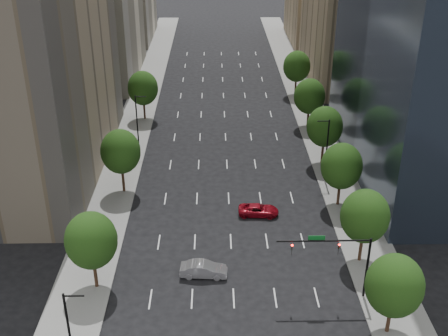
{
  "coord_description": "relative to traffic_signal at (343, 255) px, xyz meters",
  "views": [
    {
      "loc": [
        -1.76,
        -14.31,
        37.19
      ],
      "look_at": [
        -0.73,
        43.05,
        8.0
      ],
      "focal_mm": 45.22,
      "sensor_mm": 36.0,
      "label": 1
    }
  ],
  "objects": [
    {
      "name": "car_red_far",
      "position": [
        -6.91,
        15.78,
        -4.48
      ],
      "size": [
        5.15,
        2.64,
        1.39
      ],
      "primitive_type": "imported",
      "rotation": [
        0.0,
        0.0,
        1.5
      ],
      "color": "maroon",
      "rests_on": "ground"
    },
    {
      "name": "tree_right_4",
      "position": [
        3.47,
        44.0,
        0.29
      ],
      "size": [
        5.2,
        5.2,
        8.46
      ],
      "color": "#382316",
      "rests_on": "ground"
    },
    {
      "name": "filler_left",
      "position": [
        -35.53,
        106.0,
        3.83
      ],
      "size": [
        14.0,
        26.0,
        18.0
      ],
      "primitive_type": "cube",
      "color": "beige",
      "rests_on": "ground"
    },
    {
      "name": "streetlight_ls",
      "position": [
        -23.96,
        -10.0,
        -0.33
      ],
      "size": [
        1.7,
        0.2,
        9.0
      ],
      "color": "black",
      "rests_on": "ground"
    },
    {
      "name": "tree_left_0",
      "position": [
        -24.53,
        2.0,
        0.58
      ],
      "size": [
        5.2,
        5.2,
        8.75
      ],
      "color": "#382316",
      "rests_on": "ground"
    },
    {
      "name": "sidewalk_left",
      "position": [
        -26.03,
        30.0,
        -5.1
      ],
      "size": [
        6.0,
        200.0,
        0.15
      ],
      "primitive_type": "cube",
      "color": "slate",
      "rests_on": "ground"
    },
    {
      "name": "tree_right_1",
      "position": [
        3.47,
        6.0,
        0.58
      ],
      "size": [
        5.2,
        5.2,
        8.75
      ],
      "color": "#382316",
      "rests_on": "ground"
    },
    {
      "name": "car_silver",
      "position": [
        -13.57,
        3.67,
        -4.35
      ],
      "size": [
        5.07,
        2.05,
        1.64
      ],
      "primitive_type": "imported",
      "rotation": [
        0.0,
        0.0,
        1.51
      ],
      "color": "gray",
      "rests_on": "ground"
    },
    {
      "name": "sidewalk_right",
      "position": [
        4.97,
        30.0,
        -5.1
      ],
      "size": [
        6.0,
        200.0,
        0.15
      ],
      "primitive_type": "cube",
      "color": "slate",
      "rests_on": "ground"
    },
    {
      "name": "tree_right_2",
      "position": [
        3.47,
        18.0,
        0.43
      ],
      "size": [
        5.2,
        5.2,
        8.61
      ],
      "color": "#382316",
      "rests_on": "ground"
    },
    {
      "name": "streetlight_rn",
      "position": [
        2.91,
        25.0,
        -0.33
      ],
      "size": [
        1.7,
        0.2,
        9.0
      ],
      "color": "black",
      "rests_on": "ground"
    },
    {
      "name": "tree_left_2",
      "position": [
        -24.53,
        48.0,
        0.5
      ],
      "size": [
        5.2,
        5.2,
        8.68
      ],
      "color": "#382316",
      "rests_on": "ground"
    },
    {
      "name": "streetlight_ln",
      "position": [
        -23.96,
        35.0,
        -0.33
      ],
      "size": [
        1.7,
        0.2,
        9.0
      ],
      "color": "black",
      "rests_on": "ground"
    },
    {
      "name": "tree_right_0",
      "position": [
        3.47,
        -5.0,
        0.22
      ],
      "size": [
        5.2,
        5.2,
        8.39
      ],
      "color": "#382316",
      "rests_on": "ground"
    },
    {
      "name": "traffic_signal",
      "position": [
        0.0,
        0.0,
        0.0
      ],
      "size": [
        9.12,
        0.4,
        7.38
      ],
      "color": "black",
      "rests_on": "ground"
    },
    {
      "name": "tree_right_5",
      "position": [
        3.47,
        60.0,
        0.58
      ],
      "size": [
        5.2,
        5.2,
        8.75
      ],
      "color": "#382316",
      "rests_on": "ground"
    },
    {
      "name": "tree_right_3",
      "position": [
        3.47,
        30.0,
        0.72
      ],
      "size": [
        5.2,
        5.2,
        8.89
      ],
      "color": "#382316",
      "rests_on": "ground"
    },
    {
      "name": "filler_right",
      "position": [
        14.47,
        103.0,
        2.83
      ],
      "size": [
        14.0,
        26.0,
        16.0
      ],
      "primitive_type": "cube",
      "color": "#8C7759",
      "rests_on": "ground"
    },
    {
      "name": "parking_tan_right",
      "position": [
        14.47,
        70.0,
        9.83
      ],
      "size": [
        14.0,
        30.0,
        30.0
      ],
      "primitive_type": "cube",
      "color": "#8C7759",
      "rests_on": "ground"
    },
    {
      "name": "tree_left_1",
      "position": [
        -24.53,
        22.0,
        0.79
      ],
      "size": [
        5.2,
        5.2,
        8.97
      ],
      "color": "#382316",
      "rests_on": "ground"
    }
  ]
}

